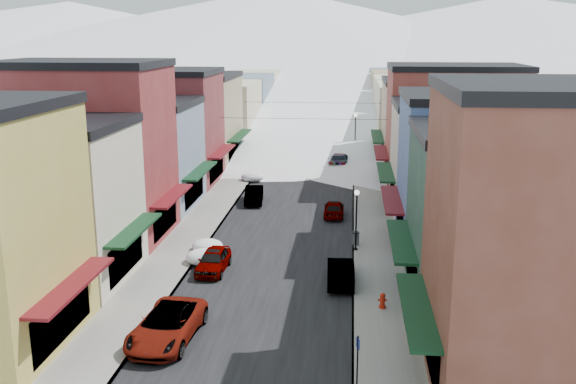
% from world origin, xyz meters
% --- Properties ---
extents(road, '(10.00, 160.00, 0.01)m').
position_xyz_m(road, '(0.00, 60.00, 0.01)').
color(road, black).
rests_on(road, ground).
extents(sidewalk_left, '(3.20, 160.00, 0.15)m').
position_xyz_m(sidewalk_left, '(-6.60, 60.00, 0.07)').
color(sidewalk_left, gray).
rests_on(sidewalk_left, ground).
extents(sidewalk_right, '(3.20, 160.00, 0.15)m').
position_xyz_m(sidewalk_right, '(6.60, 60.00, 0.07)').
color(sidewalk_right, gray).
rests_on(sidewalk_right, ground).
extents(curb_left, '(0.10, 160.00, 0.15)m').
position_xyz_m(curb_left, '(-5.05, 60.00, 0.07)').
color(curb_left, slate).
rests_on(curb_left, ground).
extents(curb_right, '(0.10, 160.00, 0.15)m').
position_xyz_m(curb_right, '(5.05, 60.00, 0.07)').
color(curb_right, slate).
rests_on(curb_right, ground).
extents(bldg_l_cream, '(11.30, 8.20, 9.50)m').
position_xyz_m(bldg_l_cream, '(-13.19, 12.50, 4.76)').
color(bldg_l_cream, beige).
rests_on(bldg_l_cream, ground).
extents(bldg_l_brick_near, '(12.30, 8.20, 12.50)m').
position_xyz_m(bldg_l_brick_near, '(-13.69, 20.50, 6.26)').
color(bldg_l_brick_near, maroon).
rests_on(bldg_l_brick_near, ground).
extents(bldg_l_grayblue, '(11.30, 9.20, 9.00)m').
position_xyz_m(bldg_l_grayblue, '(-13.19, 29.00, 4.51)').
color(bldg_l_grayblue, gray).
rests_on(bldg_l_grayblue, ground).
extents(bldg_l_brick_far, '(13.30, 9.20, 11.00)m').
position_xyz_m(bldg_l_brick_far, '(-14.19, 38.00, 5.51)').
color(bldg_l_brick_far, maroon).
rests_on(bldg_l_brick_far, ground).
extents(bldg_l_tan, '(11.30, 11.20, 10.00)m').
position_xyz_m(bldg_l_tan, '(-13.19, 48.00, 5.01)').
color(bldg_l_tan, '#9B8C66').
rests_on(bldg_l_tan, ground).
extents(bldg_r_green, '(11.30, 9.20, 9.50)m').
position_xyz_m(bldg_r_green, '(13.19, 12.00, 4.76)').
color(bldg_r_green, '#1C3C2E').
rests_on(bldg_r_green, ground).
extents(bldg_r_blue, '(11.30, 9.20, 10.50)m').
position_xyz_m(bldg_r_blue, '(13.19, 21.00, 5.26)').
color(bldg_r_blue, '#425D97').
rests_on(bldg_r_blue, ground).
extents(bldg_r_cream, '(12.30, 9.20, 9.00)m').
position_xyz_m(bldg_r_cream, '(13.69, 30.00, 4.51)').
color(bldg_r_cream, beige).
rests_on(bldg_r_cream, ground).
extents(bldg_r_brick_far, '(13.30, 9.20, 11.50)m').
position_xyz_m(bldg_r_brick_far, '(14.19, 39.00, 5.76)').
color(bldg_r_brick_far, maroon).
rests_on(bldg_r_brick_far, ground).
extents(bldg_r_tan, '(11.30, 11.20, 9.50)m').
position_xyz_m(bldg_r_tan, '(13.19, 49.00, 4.76)').
color(bldg_r_tan, '#9E8368').
rests_on(bldg_r_tan, ground).
extents(distant_blocks, '(34.00, 55.00, 8.00)m').
position_xyz_m(distant_blocks, '(0.00, 83.00, 4.00)').
color(distant_blocks, gray).
rests_on(distant_blocks, ground).
extents(mountain_ridge, '(670.00, 340.00, 34.00)m').
position_xyz_m(mountain_ridge, '(-19.47, 277.18, 14.36)').
color(mountain_ridge, silver).
rests_on(mountain_ridge, ground).
extents(overhead_cables, '(16.40, 15.04, 0.04)m').
position_xyz_m(overhead_cables, '(0.00, 47.50, 6.20)').
color(overhead_cables, black).
rests_on(overhead_cables, ground).
extents(car_white_suv, '(3.01, 5.85, 1.58)m').
position_xyz_m(car_white_suv, '(-3.75, 5.38, 0.79)').
color(car_white_suv, '#BCBCBE').
rests_on(car_white_suv, ground).
extents(car_silver_sedan, '(1.75, 4.16, 1.40)m').
position_xyz_m(car_silver_sedan, '(-3.50, 14.62, 0.70)').
color(car_silver_sedan, gray).
rests_on(car_silver_sedan, ground).
extents(car_dark_hatch, '(1.95, 4.43, 1.41)m').
position_xyz_m(car_dark_hatch, '(-3.50, 31.12, 0.71)').
color(car_dark_hatch, black).
rests_on(car_dark_hatch, ground).
extents(car_silver_wagon, '(2.18, 5.35, 1.55)m').
position_xyz_m(car_silver_wagon, '(-3.50, 51.28, 0.78)').
color(car_silver_wagon, gray).
rests_on(car_silver_wagon, ground).
extents(car_green_sedan, '(1.71, 4.48, 1.46)m').
position_xyz_m(car_green_sedan, '(4.30, 13.42, 0.73)').
color(car_green_sedan, black).
rests_on(car_green_sedan, ground).
extents(car_gray_suv, '(1.60, 3.91, 1.33)m').
position_xyz_m(car_gray_suv, '(3.50, 27.56, 0.66)').
color(car_gray_suv, '#9A9CA3').
rests_on(car_gray_suv, ground).
extents(car_black_sedan, '(2.65, 5.49, 1.54)m').
position_xyz_m(car_black_sedan, '(3.55, 47.26, 0.77)').
color(car_black_sedan, black).
rests_on(car_black_sedan, ground).
extents(car_lane_silver, '(2.08, 4.44, 1.47)m').
position_xyz_m(car_lane_silver, '(-1.27, 57.72, 0.74)').
color(car_lane_silver, '#A3A7AC').
rests_on(car_lane_silver, ground).
extents(car_lane_white, '(3.12, 5.84, 1.56)m').
position_xyz_m(car_lane_white, '(1.67, 66.57, 0.78)').
color(car_lane_white, white).
rests_on(car_lane_white, ground).
extents(fire_hydrant, '(0.49, 0.37, 0.84)m').
position_xyz_m(fire_hydrant, '(6.58, 9.84, 0.53)').
color(fire_hydrant, '#AC1A09').
rests_on(fire_hydrant, sidewalk_right).
extents(parking_sign, '(0.14, 0.31, 2.41)m').
position_xyz_m(parking_sign, '(5.20, 1.59, 1.56)').
color(parking_sign, black).
rests_on(parking_sign, sidewalk_right).
extents(trash_can, '(0.53, 0.53, 0.90)m').
position_xyz_m(trash_can, '(5.20, 20.20, 0.61)').
color(trash_can, '#595C5F').
rests_on(trash_can, sidewalk_right).
extents(streetlamp_near, '(0.34, 0.34, 4.11)m').
position_xyz_m(streetlamp_near, '(5.20, 19.14, 2.74)').
color(streetlamp_near, black).
rests_on(streetlamp_near, sidewalk_right).
extents(streetlamp_far, '(0.40, 0.40, 4.86)m').
position_xyz_m(streetlamp_far, '(5.20, 54.31, 3.22)').
color(streetlamp_far, black).
rests_on(streetlamp_far, sidewalk_right).
extents(snow_pile_near, '(2.38, 2.66, 1.01)m').
position_xyz_m(snow_pile_near, '(-4.28, 15.80, 0.48)').
color(snow_pile_near, white).
rests_on(snow_pile_near, ground).
extents(snow_pile_mid, '(2.07, 2.47, 0.88)m').
position_xyz_m(snow_pile_mid, '(-4.65, 18.22, 0.42)').
color(snow_pile_mid, white).
rests_on(snow_pile_mid, ground).
extents(snow_pile_far, '(2.24, 2.58, 0.95)m').
position_xyz_m(snow_pile_far, '(-4.88, 39.31, 0.45)').
color(snow_pile_far, white).
rests_on(snow_pile_far, ground).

